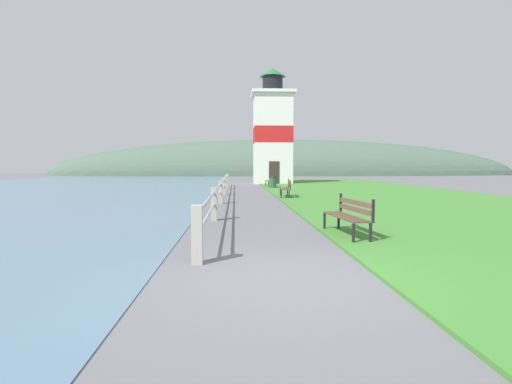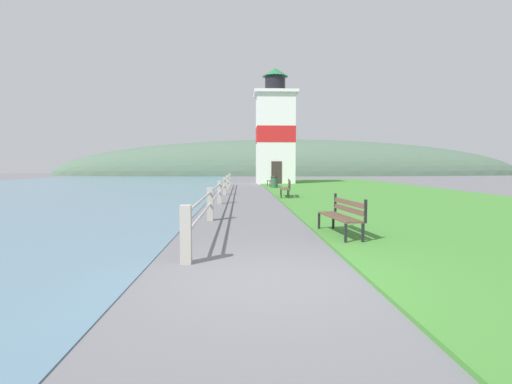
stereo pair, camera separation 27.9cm
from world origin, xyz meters
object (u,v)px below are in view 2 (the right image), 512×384
park_bench_midway (286,187)px  trash_bin (274,183)px  park_bench_near (343,214)px  park_bench_far (272,180)px  lighthouse (275,133)px

park_bench_midway → trash_bin: park_bench_midway is taller
park_bench_near → park_bench_midway: 11.07m
park_bench_near → park_bench_far: 21.37m
park_bench_midway → trash_bin: size_ratio=2.28×
park_bench_midway → park_bench_near: bearing=95.0°
park_bench_midway → trash_bin: bearing=-85.6°
park_bench_midway → park_bench_far: bearing=-85.6°
park_bench_near → park_bench_midway: size_ratio=1.00×
park_bench_near → park_bench_far: size_ratio=1.13×
trash_bin → park_bench_midway: bearing=-90.5°
park_bench_near → park_bench_midway: (-0.02, 11.07, 0.00)m
park_bench_far → trash_bin: size_ratio=2.01×
park_bench_midway → park_bench_far: size_ratio=1.13×
park_bench_near → lighthouse: bearing=-97.7°
lighthouse → trash_bin: lighthouse is taller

